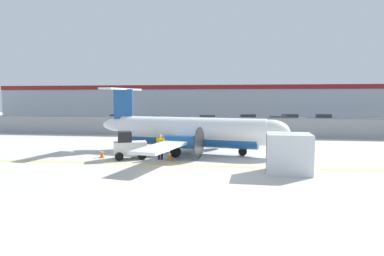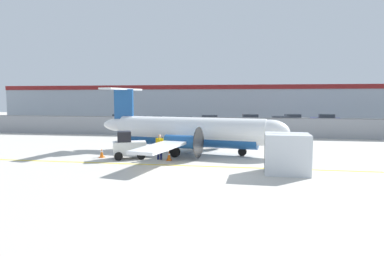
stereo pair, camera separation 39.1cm
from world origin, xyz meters
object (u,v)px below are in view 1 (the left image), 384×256
object	(u,v)px
parked_car_0	(119,120)
parked_car_1	(149,122)
traffic_cone_near_left	(156,147)
commuter_airplane	(193,132)
parked_car_4	(247,120)
baggage_tug	(129,146)
traffic_cone_far_left	(102,153)
ground_crew_worker	(160,146)
traffic_cone_near_right	(170,156)
parked_car_5	(277,122)
parked_car_7	(323,119)
parked_car_3	(206,121)
parked_car_6	(291,119)
parked_car_2	(181,123)
cargo_container	(289,153)

from	to	relation	value
parked_car_0	parked_car_1	distance (m)	6.99
traffic_cone_near_left	commuter_airplane	bearing A→B (deg)	-5.66
parked_car_4	commuter_airplane	bearing A→B (deg)	73.68
baggage_tug	parked_car_0	distance (m)	28.58
parked_car_0	parked_car_1	world-z (taller)	same
traffic_cone_far_left	parked_car_1	distance (m)	22.58
baggage_tug	traffic_cone_near_left	distance (m)	3.55
ground_crew_worker	traffic_cone_near_right	xyz separation A→B (m)	(0.71, -0.24, -0.64)
parked_car_5	parked_car_7	bearing A→B (deg)	-141.70
parked_car_3	parked_car_5	xyz separation A→B (m)	(9.77, -1.22, 0.00)
parked_car_6	commuter_airplane	bearing A→B (deg)	-117.01
commuter_airplane	traffic_cone_near_left	world-z (taller)	commuter_airplane
traffic_cone_near_right	parked_car_7	size ratio (longest dim) A/B	0.15
parked_car_6	parked_car_2	bearing A→B (deg)	-155.87
cargo_container	parked_car_7	xyz separation A→B (m)	(9.36, 34.65, -0.21)
parked_car_0	parked_car_3	size ratio (longest dim) A/B	0.96
parked_car_0	commuter_airplane	bearing A→B (deg)	-58.50
commuter_airplane	cargo_container	xyz separation A→B (m)	(6.21, -6.04, -0.50)
traffic_cone_near_left	traffic_cone_far_left	bearing A→B (deg)	-132.64
ground_crew_worker	parked_car_4	bearing A→B (deg)	169.84
cargo_container	parked_car_5	xyz separation A→B (m)	(2.06, 28.01, -0.21)
parked_car_6	parked_car_4	bearing A→B (deg)	-174.25
ground_crew_worker	parked_car_5	size ratio (longest dim) A/B	0.39
traffic_cone_near_left	parked_car_6	distance (m)	30.71
baggage_tug	parked_car_7	size ratio (longest dim) A/B	0.59
parked_car_0	parked_car_6	world-z (taller)	same
baggage_tug	parked_car_0	world-z (taller)	baggage_tug
parked_car_0	parked_car_1	xyz separation A→B (m)	(5.72, -4.03, 0.00)
traffic_cone_near_right	parked_car_5	size ratio (longest dim) A/B	0.15
commuter_airplane	cargo_container	bearing A→B (deg)	-33.36
parked_car_2	parked_car_3	distance (m)	5.14
parked_car_1	parked_car_7	world-z (taller)	same
parked_car_5	parked_car_6	size ratio (longest dim) A/B	0.99
traffic_cone_far_left	parked_car_6	xyz separation A→B (m)	(16.77, 30.70, 0.58)
traffic_cone_near_left	parked_car_5	xyz separation A→B (m)	(11.27, 21.68, 0.58)
ground_crew_worker	parked_car_5	world-z (taller)	same
ground_crew_worker	parked_car_6	world-z (taller)	same
traffic_cone_near_left	parked_car_0	distance (m)	25.90
baggage_tug	parked_car_4	xyz separation A→B (m)	(8.23, 29.49, 0.04)
commuter_airplane	traffic_cone_far_left	size ratio (longest dim) A/B	25.02
parked_car_2	parked_car_4	size ratio (longest dim) A/B	0.99
parked_car_3	parked_car_2	bearing A→B (deg)	47.69
cargo_container	parked_car_7	distance (m)	35.89
traffic_cone_far_left	parked_car_7	bearing A→B (deg)	55.65
commuter_airplane	parked_car_7	size ratio (longest dim) A/B	3.69
baggage_tug	traffic_cone_near_right	world-z (taller)	baggage_tug
cargo_container	parked_car_7	bearing A→B (deg)	76.54
traffic_cone_near_right	parked_car_5	world-z (taller)	parked_car_5
traffic_cone_far_left	parked_car_2	size ratio (longest dim) A/B	0.15
traffic_cone_near_right	parked_car_0	xyz separation A→B (m)	(-13.49, 26.76, 0.58)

